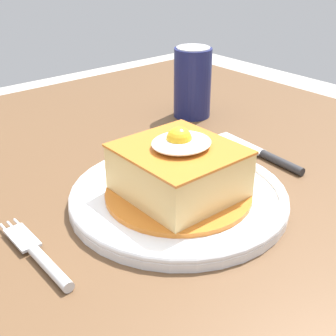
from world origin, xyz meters
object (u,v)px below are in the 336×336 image
(fork, at_px, (41,257))
(soda_can, at_px, (192,83))
(knife, at_px, (269,157))
(main_plate, at_px, (178,196))

(fork, bearing_deg, soda_can, 27.63)
(knife, bearing_deg, soda_can, 79.31)
(fork, bearing_deg, main_plate, -0.81)
(main_plate, height_order, soda_can, soda_can)
(soda_can, bearing_deg, main_plate, -135.81)
(main_plate, height_order, fork, main_plate)
(fork, xyz_separation_m, knife, (0.36, 0.00, 0.00))
(knife, xyz_separation_m, soda_can, (0.04, 0.21, 0.06))
(main_plate, bearing_deg, soda_can, 44.19)
(fork, relative_size, soda_can, 1.14)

